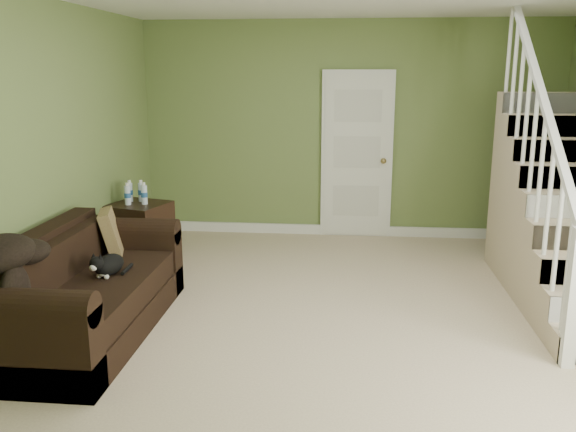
% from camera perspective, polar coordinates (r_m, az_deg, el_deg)
% --- Properties ---
extents(floor, '(5.00, 5.50, 0.01)m').
position_cam_1_polar(floor, '(5.11, 5.29, -9.80)').
color(floor, tan).
rests_on(floor, ground).
extents(wall_back, '(5.00, 0.04, 2.60)m').
position_cam_1_polar(wall_back, '(7.48, 5.74, 7.96)').
color(wall_back, olive).
rests_on(wall_back, floor).
extents(wall_front, '(5.00, 0.04, 2.60)m').
position_cam_1_polar(wall_front, '(2.07, 5.24, -6.81)').
color(wall_front, olive).
rests_on(wall_front, floor).
extents(wall_left, '(0.04, 5.50, 2.60)m').
position_cam_1_polar(wall_left, '(5.37, -22.23, 4.85)').
color(wall_left, olive).
rests_on(wall_left, floor).
extents(baseboard_back, '(5.00, 0.04, 0.12)m').
position_cam_1_polar(baseboard_back, '(7.67, 5.52, -1.32)').
color(baseboard_back, white).
rests_on(baseboard_back, floor).
extents(baseboard_left, '(0.04, 5.50, 0.12)m').
position_cam_1_polar(baseboard_left, '(5.66, -20.83, -7.65)').
color(baseboard_left, white).
rests_on(baseboard_left, floor).
extents(door, '(0.86, 0.12, 2.02)m').
position_cam_1_polar(door, '(7.47, 6.46, 5.66)').
color(door, white).
rests_on(door, floor).
extents(staircase, '(1.00, 2.51, 2.82)m').
position_cam_1_polar(staircase, '(6.15, 24.44, -0.63)').
color(staircase, tan).
rests_on(staircase, floor).
extents(sofa, '(0.90, 2.08, 0.82)m').
position_cam_1_polar(sofa, '(5.03, -18.49, -7.01)').
color(sofa, black).
rests_on(sofa, floor).
extents(side_table, '(0.67, 0.67, 0.88)m').
position_cam_1_polar(side_table, '(6.65, -13.68, -1.51)').
color(side_table, black).
rests_on(side_table, floor).
extents(cat, '(0.24, 0.46, 0.22)m').
position_cam_1_polar(cat, '(4.97, -16.47, -4.44)').
color(cat, black).
rests_on(cat, sofa).
extents(banana, '(0.14, 0.16, 0.05)m').
position_cam_1_polar(banana, '(4.52, -18.21, -7.23)').
color(banana, gold).
rests_on(banana, sofa).
extents(throw_pillow, '(0.30, 0.43, 0.40)m').
position_cam_1_polar(throw_pillow, '(5.59, -16.21, -1.46)').
color(throw_pillow, '#503B20').
rests_on(throw_pillow, sofa).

